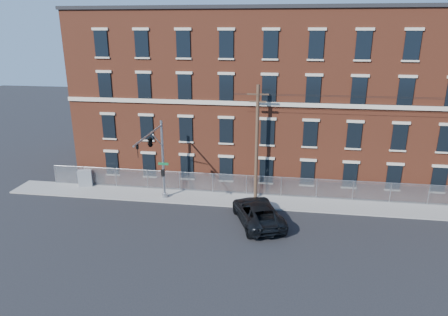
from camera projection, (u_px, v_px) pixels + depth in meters
ground at (224, 227)px, 30.61m from camera, size 140.00×140.00×0.00m
sidewalk at (373, 208)px, 33.61m from camera, size 65.00×3.00×0.12m
mill_building at (364, 95)px, 39.50m from camera, size 55.30×14.32×16.30m
chain_link_fence at (372, 191)px, 34.52m from camera, size 59.06×0.06×1.85m
traffic_signal_mast at (154, 148)px, 31.84m from camera, size 0.90×6.75×7.00m
utility_pole_near at (257, 141)px, 33.94m from camera, size 1.80×0.28×10.00m
pickup_truck at (258, 212)px, 30.97m from camera, size 5.01×7.02×1.78m
utility_cabinet at (85, 178)px, 37.97m from camera, size 1.38×0.99×1.56m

